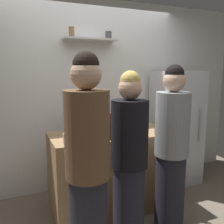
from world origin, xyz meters
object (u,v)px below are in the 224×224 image
at_px(water_bottle_plastic, 80,129).
at_px(person_grey_hoodie, 171,151).
at_px(person_brown_jacket, 88,170).
at_px(refrigerator, 176,127).
at_px(wine_bottle_green_glass, 158,125).
at_px(wine_bottle_dark_glass, 94,123).
at_px(wine_bottle_amber_glass, 110,130).
at_px(person_blonde, 129,162).
at_px(wine_bottle_pale_glass, 72,126).
at_px(utensil_holder, 68,138).
at_px(baking_pan, 126,130).

distance_m(water_bottle_plastic, person_grey_hoodie, 0.97).
height_order(water_bottle_plastic, person_brown_jacket, person_brown_jacket).
height_order(refrigerator, wine_bottle_green_glass, refrigerator).
relative_size(wine_bottle_dark_glass, wine_bottle_amber_glass, 1.17).
bearing_deg(person_grey_hoodie, refrigerator, 112.99).
relative_size(wine_bottle_amber_glass, person_brown_jacket, 0.16).
distance_m(wine_bottle_amber_glass, person_blonde, 0.47).
height_order(person_brown_jacket, person_blonde, person_brown_jacket).
relative_size(refrigerator, person_grey_hoodie, 0.96).
bearing_deg(person_brown_jacket, person_blonde, 15.09).
distance_m(wine_bottle_green_glass, person_brown_jacket, 1.21).
bearing_deg(wine_bottle_amber_glass, wine_bottle_dark_glass, 108.60).
height_order(refrigerator, wine_bottle_pale_glass, refrigerator).
relative_size(utensil_holder, water_bottle_plastic, 0.87).
xyz_separation_m(wine_bottle_green_glass, water_bottle_plastic, (-0.88, 0.13, 0.00)).
relative_size(wine_bottle_green_glass, person_grey_hoodie, 0.18).
bearing_deg(baking_pan, person_brown_jacket, -130.58).
distance_m(wine_bottle_green_glass, wine_bottle_amber_glass, 0.59).
bearing_deg(baking_pan, water_bottle_plastic, -169.37).
distance_m(utensil_holder, person_grey_hoodie, 1.05).
height_order(utensil_holder, person_blonde, person_blonde).
relative_size(refrigerator, wine_bottle_amber_glass, 5.80).
height_order(wine_bottle_pale_glass, person_brown_jacket, person_brown_jacket).
bearing_deg(person_brown_jacket, baking_pan, 38.97).
distance_m(wine_bottle_pale_glass, wine_bottle_amber_glass, 0.45).
distance_m(refrigerator, person_brown_jacket, 2.12).
bearing_deg(water_bottle_plastic, wine_bottle_green_glass, -8.57).
bearing_deg(wine_bottle_dark_glass, wine_bottle_green_glass, -22.36).
bearing_deg(wine_bottle_green_glass, water_bottle_plastic, 171.43).
xyz_separation_m(wine_bottle_pale_glass, person_grey_hoodie, (0.84, -0.70, -0.19)).
relative_size(water_bottle_plastic, person_blonde, 0.15).
xyz_separation_m(baking_pan, person_brown_jacket, (-0.74, -0.86, -0.05)).
bearing_deg(person_blonde, wine_bottle_dark_glass, -112.62).
bearing_deg(wine_bottle_green_glass, utensil_holder, 176.73).
bearing_deg(person_brown_jacket, wine_bottle_amber_glass, 44.95).
bearing_deg(wine_bottle_dark_glass, refrigerator, 12.83).
bearing_deg(utensil_holder, person_brown_jacket, -90.45).
bearing_deg(wine_bottle_green_glass, person_blonde, -144.45).
height_order(utensil_holder, water_bottle_plastic, water_bottle_plastic).
bearing_deg(wine_bottle_amber_glass, person_blonde, -86.04).
distance_m(refrigerator, wine_bottle_pale_glass, 1.65).
height_order(wine_bottle_dark_glass, person_blonde, person_blonde).
xyz_separation_m(wine_bottle_amber_glass, person_brown_jacket, (-0.44, -0.64, -0.13)).
distance_m(person_brown_jacket, person_grey_hoodie, 1.00).
distance_m(baking_pan, utensil_holder, 0.76).
relative_size(wine_bottle_dark_glass, water_bottle_plastic, 1.33).
xyz_separation_m(wine_bottle_dark_glass, person_grey_hoodie, (0.61, -0.64, -0.21)).
bearing_deg(water_bottle_plastic, wine_bottle_pale_glass, 98.02).
bearing_deg(refrigerator, wine_bottle_dark_glass, -167.17).
relative_size(refrigerator, baking_pan, 4.82).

